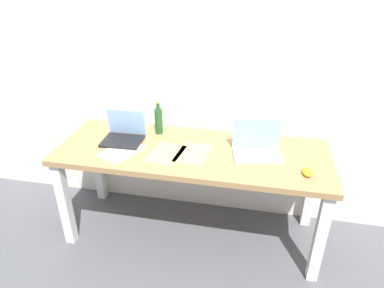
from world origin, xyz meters
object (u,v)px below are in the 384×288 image
(desk, at_px, (192,162))
(computer_mouse, at_px, (307,172))
(laptop_right, at_px, (257,147))
(beer_bottle, at_px, (159,120))
(laptop_left, at_px, (124,135))

(desk, xyz_separation_m, computer_mouse, (0.76, -0.16, 0.11))
(laptop_right, bearing_deg, beer_bottle, 167.07)
(laptop_right, relative_size, computer_mouse, 3.56)
(laptop_right, distance_m, computer_mouse, 0.38)
(laptop_right, bearing_deg, computer_mouse, -32.67)
(beer_bottle, height_order, computer_mouse, beer_bottle)
(desk, relative_size, laptop_left, 6.55)
(desk, xyz_separation_m, beer_bottle, (-0.30, 0.22, 0.20))
(beer_bottle, bearing_deg, computer_mouse, -19.44)
(desk, bearing_deg, beer_bottle, 144.11)
(beer_bottle, relative_size, computer_mouse, 2.54)
(laptop_left, xyz_separation_m, beer_bottle, (0.22, 0.17, 0.06))
(laptop_left, distance_m, beer_bottle, 0.28)
(laptop_right, distance_m, beer_bottle, 0.76)
(laptop_left, xyz_separation_m, computer_mouse, (1.28, -0.21, -0.03))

